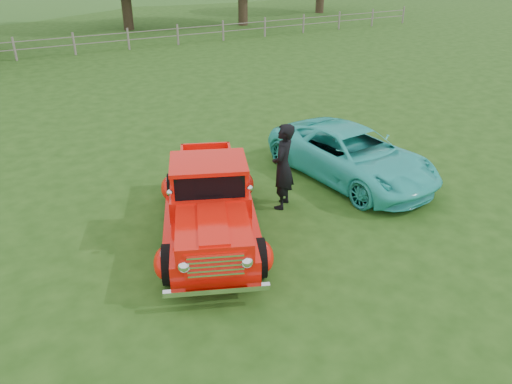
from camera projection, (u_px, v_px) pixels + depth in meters
ground at (288, 249)px, 10.28m from camera, size 140.00×140.00×0.00m
fence_line at (74, 44)px, 27.18m from camera, size 48.00×0.12×1.20m
red_pickup at (210, 203)px, 10.37m from camera, size 3.51×5.28×1.78m
teal_sedan at (352, 155)px, 13.02m from camera, size 2.75×5.06×1.35m
man at (283, 167)px, 11.46m from camera, size 0.88×0.87×2.06m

